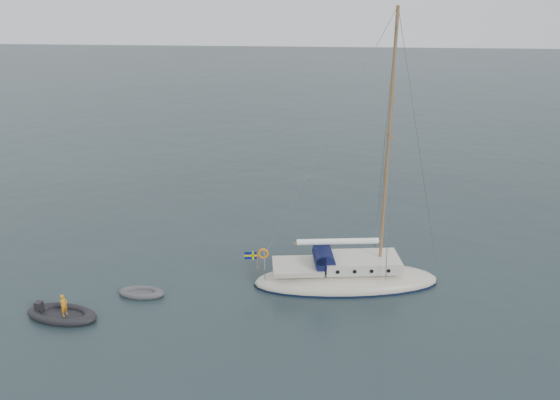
# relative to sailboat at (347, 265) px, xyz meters

# --- Properties ---
(ground) EXTENTS (300.00, 300.00, 0.00)m
(ground) POSITION_rel_sailboat_xyz_m (-2.88, 0.17, -1.14)
(ground) COLOR black
(ground) RESTS_ON ground
(sailboat) EXTENTS (10.61, 3.18, 15.12)m
(sailboat) POSITION_rel_sailboat_xyz_m (0.00, 0.00, 0.00)
(sailboat) COLOR beige
(sailboat) RESTS_ON ground
(dinghy) EXTENTS (2.47, 1.11, 0.35)m
(dinghy) POSITION_rel_sailboat_xyz_m (-10.78, -2.35, -0.99)
(dinghy) COLOR #4E4E53
(dinghy) RESTS_ON ground
(rib) EXTENTS (3.68, 1.67, 1.33)m
(rib) POSITION_rel_sailboat_xyz_m (-13.94, -4.84, -0.93)
(rib) COLOR black
(rib) RESTS_ON ground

